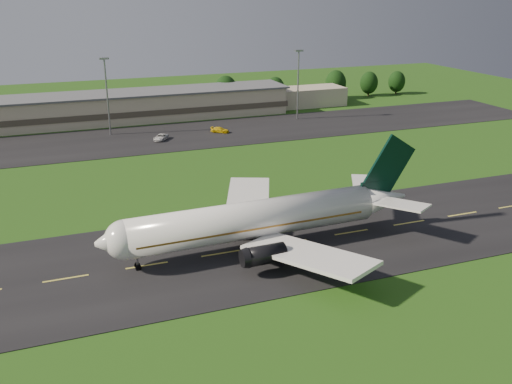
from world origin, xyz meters
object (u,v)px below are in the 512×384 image
object	(u,v)px
airliner	(259,219)
service_vehicle_c	(161,137)
light_mast_east	(298,76)
light_mast_centre	(106,87)
service_vehicle_d	(220,130)
terminal	(107,108)

from	to	relation	value
airliner	service_vehicle_c	size ratio (longest dim) A/B	9.47
light_mast_east	service_vehicle_c	bearing A→B (deg)	-166.24
light_mast_centre	service_vehicle_d	xyz separation A→B (m)	(28.13, -8.41, -11.91)
light_mast_east	service_vehicle_d	bearing A→B (deg)	-162.62
light_mast_centre	light_mast_east	size ratio (longest dim) A/B	1.00
light_mast_centre	light_mast_east	bearing A→B (deg)	0.00
airliner	light_mast_east	distance (m)	91.16
service_vehicle_c	service_vehicle_d	bearing A→B (deg)	40.87
light_mast_centre	light_mast_east	world-z (taller)	same
airliner	terminal	xyz separation A→B (m)	(-10.59, 96.16, -0.67)
light_mast_east	service_vehicle_c	world-z (taller)	light_mast_east
service_vehicle_c	light_mast_east	bearing A→B (deg)	46.93
airliner	terminal	distance (m)	96.74
terminal	service_vehicle_d	xyz separation A→B (m)	(26.73, -24.59, -3.16)
light_mast_east	terminal	bearing A→B (deg)	163.20
airliner	service_vehicle_c	bearing A→B (deg)	88.69
terminal	light_mast_east	bearing A→B (deg)	-16.80
airliner	light_mast_east	size ratio (longest dim) A/B	2.52
service_vehicle_d	airliner	bearing A→B (deg)	-156.50
light_mast_centre	service_vehicle_d	distance (m)	31.68
service_vehicle_c	service_vehicle_d	world-z (taller)	service_vehicle_c
airliner	light_mast_east	bearing A→B (deg)	59.99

